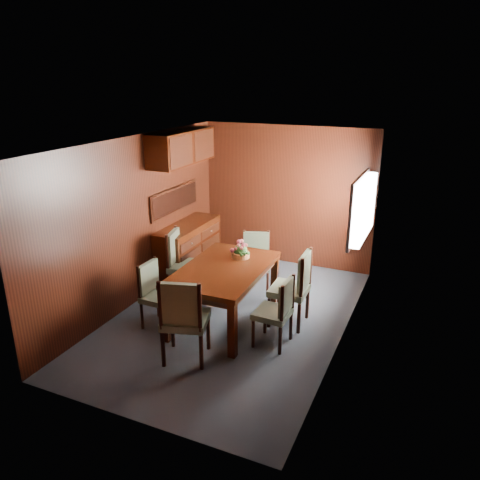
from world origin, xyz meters
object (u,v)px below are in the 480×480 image
at_px(sideboard, 189,250).
at_px(dining_table, 224,275).
at_px(chair_left_near, 155,291).
at_px(chair_head, 183,316).
at_px(flower_centerpiece, 240,249).
at_px(chair_right_near, 278,308).

relative_size(sideboard, dining_table, 0.83).
xyz_separation_m(chair_left_near, chair_head, (0.78, -0.60, 0.10)).
relative_size(dining_table, flower_centerpiece, 6.29).
relative_size(dining_table, chair_head, 1.57).
relative_size(sideboard, flower_centerpiece, 5.22).
bearing_deg(chair_left_near, flower_centerpiece, 137.39).
height_order(sideboard, chair_head, chair_head).
relative_size(chair_head, flower_centerpiece, 4.01).
relative_size(chair_right_near, flower_centerpiece, 3.36).
distance_m(chair_left_near, flower_centerpiece, 1.28).
xyz_separation_m(chair_left_near, chair_right_near, (1.64, 0.18, 0.00)).
bearing_deg(chair_head, flower_centerpiece, 71.07).
bearing_deg(chair_right_near, dining_table, 73.23).
distance_m(sideboard, chair_head, 2.48).
distance_m(dining_table, chair_left_near, 0.93).
distance_m(sideboard, flower_centerpiece, 1.50).
bearing_deg(chair_head, sideboard, 101.84).
height_order(dining_table, chair_right_near, chair_right_near).
relative_size(chair_left_near, chair_right_near, 0.99).
bearing_deg(sideboard, chair_left_near, -75.57).
bearing_deg(chair_left_near, chair_head, 53.55).
xyz_separation_m(dining_table, flower_centerpiece, (0.06, 0.41, 0.24)).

